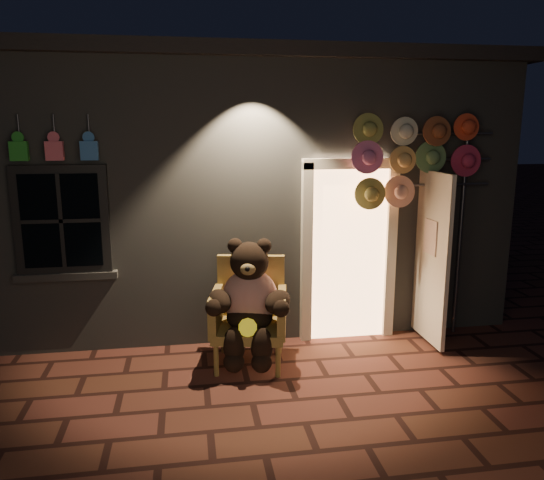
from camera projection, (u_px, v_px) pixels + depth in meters
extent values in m
plane|color=#562921|center=(253.00, 403.00, 4.98)|extent=(60.00, 60.00, 0.00)
cube|color=slate|center=(221.00, 184.00, 8.50)|extent=(7.00, 5.00, 3.30)
cube|color=black|center=(219.00, 72.00, 8.14)|extent=(7.30, 5.30, 0.16)
cube|color=black|center=(62.00, 220.00, 5.77)|extent=(1.00, 0.10, 1.20)
cube|color=black|center=(62.00, 221.00, 5.74)|extent=(0.82, 0.06, 1.02)
cube|color=slate|center=(67.00, 276.00, 5.90)|extent=(1.10, 0.14, 0.08)
cube|color=#F1AA6C|center=(348.00, 253.00, 6.40)|extent=(0.92, 0.10, 2.10)
cube|color=beige|center=(306.00, 256.00, 6.28)|extent=(0.12, 0.12, 2.20)
cube|color=beige|center=(390.00, 253.00, 6.44)|extent=(0.12, 0.12, 2.20)
cube|color=beige|center=(352.00, 164.00, 6.14)|extent=(1.16, 0.12, 0.12)
cube|color=beige|center=(432.00, 258.00, 6.17)|extent=(0.05, 0.80, 2.00)
cube|color=#268B27|center=(19.00, 151.00, 5.48)|extent=(0.18, 0.07, 0.20)
cylinder|color=#59595E|center=(18.00, 126.00, 5.49)|extent=(0.02, 0.02, 0.25)
cube|color=#D85968|center=(55.00, 151.00, 5.54)|extent=(0.18, 0.07, 0.20)
cylinder|color=#59595E|center=(54.00, 126.00, 5.54)|extent=(0.02, 0.02, 0.25)
cube|color=#2F63A5|center=(89.00, 151.00, 5.59)|extent=(0.18, 0.07, 0.20)
cylinder|color=#59595E|center=(89.00, 126.00, 5.60)|extent=(0.02, 0.02, 0.25)
cube|color=olive|center=(249.00, 330.00, 5.73)|extent=(0.87, 0.83, 0.11)
cube|color=olive|center=(251.00, 288.00, 5.97)|extent=(0.75, 0.23, 0.75)
cube|color=olive|center=(216.00, 311.00, 5.68)|extent=(0.21, 0.65, 0.43)
cube|color=olive|center=(282.00, 312.00, 5.66)|extent=(0.21, 0.65, 0.43)
cylinder|color=olive|center=(216.00, 360.00, 5.50)|extent=(0.05, 0.05, 0.34)
cylinder|color=olive|center=(278.00, 361.00, 5.48)|extent=(0.05, 0.05, 0.34)
cylinder|color=olive|center=(224.00, 338.00, 6.09)|extent=(0.05, 0.05, 0.34)
cylinder|color=olive|center=(279.00, 339.00, 6.06)|extent=(0.05, 0.05, 0.34)
ellipsoid|color=#B52E13|center=(250.00, 298.00, 5.70)|extent=(0.69, 0.59, 0.64)
ellipsoid|color=black|center=(250.00, 317.00, 5.67)|extent=(0.57, 0.51, 0.30)
sphere|color=black|center=(249.00, 261.00, 5.57)|extent=(0.48, 0.48, 0.41)
sphere|color=black|center=(235.00, 246.00, 5.56)|extent=(0.16, 0.16, 0.16)
sphere|color=black|center=(264.00, 246.00, 5.55)|extent=(0.16, 0.16, 0.16)
ellipsoid|color=olive|center=(248.00, 269.00, 5.39)|extent=(0.18, 0.14, 0.13)
ellipsoid|color=black|center=(220.00, 301.00, 5.51)|extent=(0.29, 0.45, 0.23)
ellipsoid|color=black|center=(278.00, 302.00, 5.49)|extent=(0.41, 0.48, 0.23)
ellipsoid|color=black|center=(234.00, 345.00, 5.45)|extent=(0.23, 0.23, 0.39)
ellipsoid|color=black|center=(262.00, 346.00, 5.44)|extent=(0.23, 0.23, 0.39)
sphere|color=black|center=(234.00, 362.00, 5.44)|extent=(0.21, 0.21, 0.21)
sphere|color=black|center=(261.00, 362.00, 5.43)|extent=(0.21, 0.21, 0.21)
cylinder|color=yellow|center=(248.00, 327.00, 5.41)|extent=(0.21, 0.12, 0.19)
cylinder|color=#59595E|center=(461.00, 228.00, 6.46)|extent=(0.04, 0.04, 2.67)
cylinder|color=#59595E|center=(445.00, 134.00, 6.16)|extent=(1.18, 0.03, 0.03)
cylinder|color=#59595E|center=(443.00, 159.00, 6.22)|extent=(1.18, 0.03, 0.03)
cylinder|color=#59595E|center=(442.00, 185.00, 6.28)|extent=(1.18, 0.03, 0.03)
cylinder|color=olive|center=(369.00, 129.00, 5.94)|extent=(0.34, 0.11, 0.34)
cylinder|color=beige|center=(404.00, 129.00, 5.98)|extent=(0.34, 0.11, 0.34)
cylinder|color=brown|center=(438.00, 129.00, 6.01)|extent=(0.34, 0.11, 0.34)
cylinder|color=#F04827|center=(467.00, 129.00, 6.13)|extent=(0.34, 0.11, 0.34)
cylinder|color=pink|center=(369.00, 161.00, 5.99)|extent=(0.34, 0.11, 0.34)
cylinder|color=#EBB462|center=(403.00, 160.00, 6.02)|extent=(0.34, 0.11, 0.34)
cylinder|color=#659457|center=(433.00, 160.00, 6.14)|extent=(0.34, 0.11, 0.34)
cylinder|color=#D33058|center=(466.00, 160.00, 6.17)|extent=(0.34, 0.11, 0.34)
cylinder|color=tan|center=(369.00, 191.00, 6.03)|extent=(0.34, 0.11, 0.34)
cylinder|color=#FCB399|center=(400.00, 190.00, 6.15)|extent=(0.34, 0.11, 0.34)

